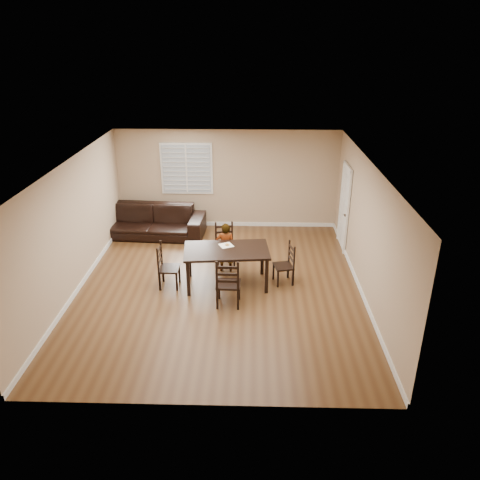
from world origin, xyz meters
The scene contains 11 objects.
ground centered at (0.00, 0.00, 0.00)m, with size 7.00×7.00×0.00m, color brown.
room centered at (0.04, 0.18, 1.81)m, with size 6.04×7.04×2.72m.
dining_table centered at (0.15, 0.12, 0.75)m, with size 1.87×1.16×0.83m.
chair_near centered at (0.04, 1.23, 0.45)m, with size 0.50×0.48×0.98m.
chair_far centered at (0.22, -0.82, 0.48)m, with size 0.49×0.45×1.05m.
chair_left centered at (-1.19, 0.01, 0.45)m, with size 0.41×0.44×0.98m.
chair_right centered at (1.48, 0.26, 0.42)m, with size 0.47×0.49×0.92m.
child centered at (0.09, 0.76, 0.58)m, with size 0.42×0.28×1.16m, color gray.
napkin centered at (0.13, 0.32, 0.84)m, with size 0.27×0.27×0.00m, color beige.
donut centered at (0.15, 0.32, 0.86)m, with size 0.10×0.10×0.03m.
sofa centered at (-2.00, 2.73, 0.41)m, with size 2.79×1.09×0.81m, color black.
Camera 1 is at (0.69, -8.77, 5.02)m, focal length 35.00 mm.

